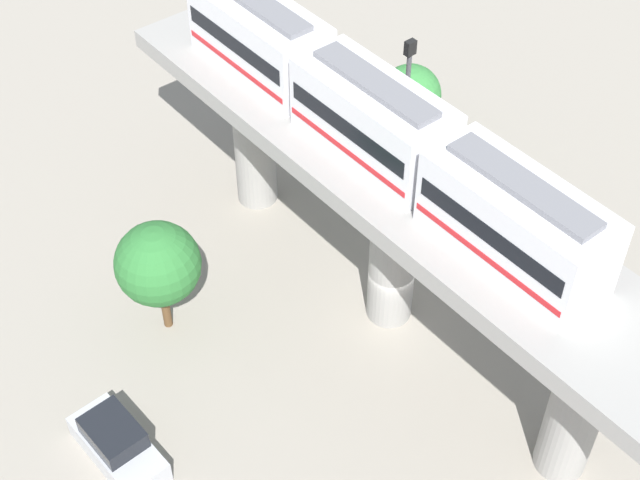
{
  "coord_description": "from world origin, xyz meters",
  "views": [
    {
      "loc": [
        -18.48,
        -18.2,
        29.92
      ],
      "look_at": [
        -2.5,
        1.54,
        4.65
      ],
      "focal_mm": 52.03,
      "sensor_mm": 36.0,
      "label": 1
    }
  ],
  "objects": [
    {
      "name": "ground_plane",
      "position": [
        0.0,
        0.0,
        0.0
      ],
      "size": [
        120.0,
        120.0,
        0.0
      ],
      "primitive_type": "plane",
      "color": "gray"
    },
    {
      "name": "viaduct",
      "position": [
        0.0,
        0.0,
        5.85
      ],
      "size": [
        5.2,
        28.85,
        7.75
      ],
      "color": "#999691",
      "rests_on": "ground"
    },
    {
      "name": "train",
      "position": [
        0.0,
        1.54,
        9.28
      ],
      "size": [
        2.64,
        20.5,
        3.24
      ],
      "color": "silver",
      "rests_on": "viaduct"
    },
    {
      "name": "parked_car_silver",
      "position": [
        -12.47,
        1.02,
        0.74
      ],
      "size": [
        1.98,
        4.27,
        1.76
      ],
      "rotation": [
        0.0,
        0.0,
        0.04
      ],
      "color": "#B2B5BA",
      "rests_on": "ground"
    },
    {
      "name": "tree_near_viaduct",
      "position": [
        8.27,
        7.82,
        3.05
      ],
      "size": [
        3.03,
        3.03,
        4.58
      ],
      "color": "brown",
      "rests_on": "ground"
    },
    {
      "name": "tree_mid_lot",
      "position": [
        -7.66,
        5.28,
        3.65
      ],
      "size": [
        3.44,
        3.44,
        5.39
      ],
      "color": "brown",
      "rests_on": "ground"
    },
    {
      "name": "signal_post",
      "position": [
        3.4,
        3.3,
        5.7
      ],
      "size": [
        0.44,
        0.28,
        10.35
      ],
      "color": "#4C4C51",
      "rests_on": "ground"
    }
  ]
}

